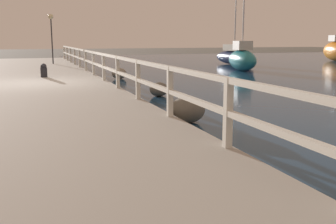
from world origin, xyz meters
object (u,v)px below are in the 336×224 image
Objects in this scene: sailboat_teal at (242,58)px; dock_lamp at (51,25)px; sailboat_navy at (234,56)px; mooring_bollard at (44,70)px.

dock_lamp is at bearing 168.50° from sailboat_teal.
sailboat_navy is at bearing 77.12° from sailboat_teal.
dock_lamp reaches higher than mooring_bollard.
sailboat_teal is (10.19, -4.23, -1.90)m from dock_lamp.
sailboat_navy reaches higher than mooring_bollard.
mooring_bollard is 0.18× the size of dock_lamp.
sailboat_teal reaches higher than sailboat_navy.
mooring_bollard is at bearing -95.62° from dock_lamp.
mooring_bollard is 0.10× the size of sailboat_navy.
dock_lamp is 11.20m from sailboat_teal.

